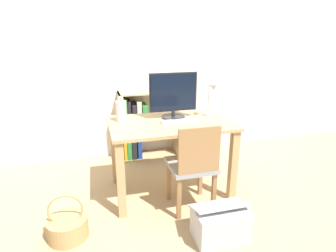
{
  "coord_description": "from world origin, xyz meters",
  "views": [
    {
      "loc": [
        -0.69,
        -2.47,
        1.55
      ],
      "look_at": [
        0.0,
        0.1,
        0.67
      ],
      "focal_mm": 30.0,
      "sensor_mm": 36.0,
      "label": 1
    }
  ],
  "objects_px": {
    "keyboard": "(180,122)",
    "chair": "(194,164)",
    "monitor": "(173,95)",
    "desk_lamp": "(211,97)",
    "vase": "(121,110)",
    "bookshelf": "(139,126)",
    "basket": "(67,227)",
    "storage_box": "(220,223)"
  },
  "relations": [
    {
      "from": "keyboard",
      "to": "chair",
      "type": "bearing_deg",
      "value": -86.04
    },
    {
      "from": "monitor",
      "to": "desk_lamp",
      "type": "relative_size",
      "value": 1.42
    },
    {
      "from": "vase",
      "to": "bookshelf",
      "type": "height_order",
      "value": "vase"
    },
    {
      "from": "desk_lamp",
      "to": "basket",
      "type": "xyz_separation_m",
      "value": [
        -1.42,
        -0.54,
        -0.85
      ]
    },
    {
      "from": "keyboard",
      "to": "chair",
      "type": "height_order",
      "value": "chair"
    },
    {
      "from": "chair",
      "to": "storage_box",
      "type": "xyz_separation_m",
      "value": [
        0.08,
        -0.42,
        -0.32
      ]
    },
    {
      "from": "chair",
      "to": "bookshelf",
      "type": "relative_size",
      "value": 0.97
    },
    {
      "from": "desk_lamp",
      "to": "storage_box",
      "type": "distance_m",
      "value": 1.21
    },
    {
      "from": "monitor",
      "to": "storage_box",
      "type": "distance_m",
      "value": 1.26
    },
    {
      "from": "keyboard",
      "to": "storage_box",
      "type": "bearing_deg",
      "value": -82.23
    },
    {
      "from": "monitor",
      "to": "basket",
      "type": "relative_size",
      "value": 1.26
    },
    {
      "from": "monitor",
      "to": "desk_lamp",
      "type": "bearing_deg",
      "value": -10.02
    },
    {
      "from": "basket",
      "to": "storage_box",
      "type": "bearing_deg",
      "value": -15.76
    },
    {
      "from": "keyboard",
      "to": "chair",
      "type": "xyz_separation_m",
      "value": [
        0.02,
        -0.34,
        -0.29
      ]
    },
    {
      "from": "vase",
      "to": "bookshelf",
      "type": "bearing_deg",
      "value": 69.56
    },
    {
      "from": "desk_lamp",
      "to": "bookshelf",
      "type": "relative_size",
      "value": 0.39
    },
    {
      "from": "monitor",
      "to": "bookshelf",
      "type": "xyz_separation_m",
      "value": [
        -0.24,
        0.76,
        -0.55
      ]
    },
    {
      "from": "desk_lamp",
      "to": "basket",
      "type": "bearing_deg",
      "value": -159.28
    },
    {
      "from": "basket",
      "to": "bookshelf",
      "type": "bearing_deg",
      "value": 59.44
    },
    {
      "from": "vase",
      "to": "desk_lamp",
      "type": "bearing_deg",
      "value": -5.14
    },
    {
      "from": "vase",
      "to": "desk_lamp",
      "type": "relative_size",
      "value": 0.73
    },
    {
      "from": "bookshelf",
      "to": "keyboard",
      "type": "bearing_deg",
      "value": -74.84
    },
    {
      "from": "desk_lamp",
      "to": "storage_box",
      "type": "relative_size",
      "value": 0.79
    },
    {
      "from": "desk_lamp",
      "to": "basket",
      "type": "relative_size",
      "value": 0.89
    },
    {
      "from": "vase",
      "to": "basket",
      "type": "height_order",
      "value": "vase"
    },
    {
      "from": "chair",
      "to": "basket",
      "type": "relative_size",
      "value": 2.2
    },
    {
      "from": "chair",
      "to": "basket",
      "type": "distance_m",
      "value": 1.15
    },
    {
      "from": "vase",
      "to": "chair",
      "type": "distance_m",
      "value": 0.86
    },
    {
      "from": "monitor",
      "to": "basket",
      "type": "distance_m",
      "value": 1.49
    },
    {
      "from": "chair",
      "to": "monitor",
      "type": "bearing_deg",
      "value": 97.76
    },
    {
      "from": "chair",
      "to": "bookshelf",
      "type": "distance_m",
      "value": 1.3
    },
    {
      "from": "basket",
      "to": "desk_lamp",
      "type": "bearing_deg",
      "value": 20.72
    },
    {
      "from": "monitor",
      "to": "storage_box",
      "type": "relative_size",
      "value": 1.13
    },
    {
      "from": "vase",
      "to": "chair",
      "type": "relative_size",
      "value": 0.29
    },
    {
      "from": "monitor",
      "to": "chair",
      "type": "height_order",
      "value": "monitor"
    },
    {
      "from": "monitor",
      "to": "basket",
      "type": "height_order",
      "value": "monitor"
    },
    {
      "from": "monitor",
      "to": "keyboard",
      "type": "bearing_deg",
      "value": -84.39
    },
    {
      "from": "vase",
      "to": "basket",
      "type": "relative_size",
      "value": 0.64
    },
    {
      "from": "basket",
      "to": "storage_box",
      "type": "xyz_separation_m",
      "value": [
        1.16,
        -0.33,
        0.04
      ]
    },
    {
      "from": "vase",
      "to": "basket",
      "type": "bearing_deg",
      "value": -130.54
    },
    {
      "from": "chair",
      "to": "bookshelf",
      "type": "height_order",
      "value": "bookshelf"
    },
    {
      "from": "bookshelf",
      "to": "basket",
      "type": "distance_m",
      "value": 1.62
    }
  ]
}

